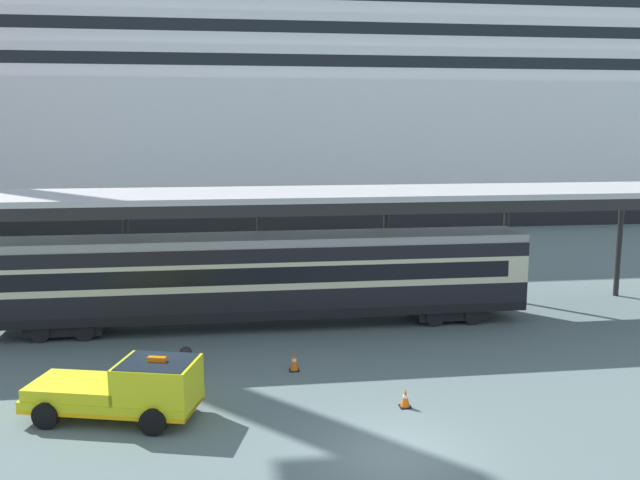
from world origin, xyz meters
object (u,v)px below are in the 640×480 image
object	(u,v)px
cruise_ship	(326,83)
traffic_cone_near	(294,361)
traffic_cone_mid	(405,398)
service_truck	(129,388)
quay_bollard	(186,358)
train_carriage	(264,276)

from	to	relation	value
cruise_ship	traffic_cone_near	distance (m)	48.13
traffic_cone_near	traffic_cone_mid	xyz separation A→B (m)	(3.17, -3.80, -0.05)
service_truck	quay_bollard	size ratio (longest dim) A/B	5.78
train_carriage	quay_bollard	size ratio (longest dim) A/B	24.48
service_truck	traffic_cone_near	distance (m)	6.47
service_truck	quay_bollard	distance (m)	4.21
service_truck	traffic_cone_mid	bearing A→B (deg)	-2.28
traffic_cone_near	quay_bollard	bearing A→B (deg)	173.54
quay_bollard	cruise_ship	bearing A→B (deg)	75.13
train_carriage	traffic_cone_near	distance (m)	6.28
quay_bollard	traffic_cone_near	bearing A→B (deg)	-6.46
service_truck	traffic_cone_mid	distance (m)	8.64
train_carriage	service_truck	size ratio (longest dim) A/B	4.23
train_carriage	traffic_cone_mid	world-z (taller)	train_carriage
service_truck	quay_bollard	world-z (taller)	service_truck
train_carriage	service_truck	xyz separation A→B (m)	(-4.70, -9.38, -1.32)
traffic_cone_near	traffic_cone_mid	distance (m)	4.95
cruise_ship	service_truck	world-z (taller)	cruise_ship
train_carriage	traffic_cone_near	world-z (taller)	train_carriage
traffic_cone_mid	quay_bollard	size ratio (longest dim) A/B	0.65
traffic_cone_near	quay_bollard	size ratio (longest dim) A/B	0.75
cruise_ship	traffic_cone_near	bearing A→B (deg)	-100.06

